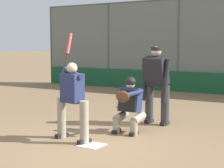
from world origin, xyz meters
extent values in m
plane|color=#846647|center=(0.00, 0.00, 0.00)|extent=(160.00, 160.00, 0.00)
cube|color=white|center=(0.00, 0.00, 0.01)|extent=(0.43, 0.43, 0.01)
cylinder|color=#515651|center=(1.64, -8.65, 1.86)|extent=(0.08, 0.08, 3.71)
cylinder|color=#515651|center=(4.92, -8.65, 1.86)|extent=(0.08, 0.08, 3.71)
cylinder|color=#515651|center=(8.20, -8.65, 1.86)|extent=(0.08, 0.08, 3.71)
cube|color=slate|center=(0.00, -8.65, 1.86)|extent=(16.40, 0.01, 3.71)
cube|color=#19512D|center=(0.00, -8.55, 0.40)|extent=(16.08, 0.18, 0.79)
cylinder|color=gray|center=(0.19, -0.03, 0.41)|extent=(0.17, 0.17, 0.82)
cube|color=black|center=(0.19, -0.03, 0.04)|extent=(0.17, 0.30, 0.08)
cylinder|color=gray|center=(0.85, -0.19, 0.41)|extent=(0.17, 0.17, 0.82)
cube|color=black|center=(0.85, -0.19, 0.04)|extent=(0.17, 0.30, 0.08)
cube|color=navy|center=(0.52, -0.11, 1.03)|extent=(0.49, 0.35, 0.56)
sphere|color=tan|center=(0.52, -0.11, 1.42)|extent=(0.21, 0.21, 0.21)
cylinder|color=navy|center=(0.52, -0.14, 1.32)|extent=(0.57, 0.27, 0.21)
cylinder|color=navy|center=(0.78, -0.20, 1.32)|extent=(0.10, 0.14, 0.16)
sphere|color=black|center=(0.78, -0.23, 1.38)|extent=(0.04, 0.04, 0.04)
cylinder|color=black|center=(0.81, -0.31, 1.53)|extent=(0.10, 0.21, 0.31)
cylinder|color=maroon|center=(0.89, -0.52, 1.88)|extent=(0.17, 0.32, 0.44)
cylinder|color=gray|center=(-0.31, -1.09, 0.15)|extent=(0.15, 0.15, 0.31)
cylinder|color=gray|center=(-0.31, -1.29, 0.33)|extent=(0.19, 0.47, 0.24)
cube|color=black|center=(-0.31, -1.09, 0.04)|extent=(0.11, 0.26, 0.08)
cylinder|color=gray|center=(0.09, -1.08, 0.15)|extent=(0.15, 0.15, 0.31)
cylinder|color=gray|center=(0.10, -1.28, 0.33)|extent=(0.19, 0.47, 0.24)
cube|color=black|center=(0.09, -1.08, 0.04)|extent=(0.11, 0.26, 0.08)
cube|color=navy|center=(-0.10, -1.33, 0.69)|extent=(0.45, 0.37, 0.55)
cube|color=black|center=(-0.11, -1.18, 0.69)|extent=(0.40, 0.15, 0.46)
sphere|color=beige|center=(-0.10, -1.33, 1.04)|extent=(0.20, 0.20, 0.20)
sphere|color=black|center=(-0.10, -1.33, 1.08)|extent=(0.23, 0.23, 0.23)
cylinder|color=navy|center=(-0.28, -1.09, 0.86)|extent=(0.28, 0.53, 0.16)
ellipsoid|color=#56331E|center=(-0.18, -0.85, 0.83)|extent=(0.30, 0.11, 0.24)
cylinder|color=beige|center=(0.16, -1.32, 0.72)|extent=(0.10, 0.31, 0.44)
cylinder|color=#333333|center=(-0.47, -2.36, 0.47)|extent=(0.19, 0.19, 0.93)
cube|color=black|center=(-0.47, -2.36, 0.04)|extent=(0.14, 0.29, 0.08)
cylinder|color=#333333|center=(-0.04, -2.40, 0.47)|extent=(0.19, 0.19, 0.93)
cube|color=black|center=(-0.04, -2.40, 0.04)|extent=(0.14, 0.29, 0.08)
cube|color=black|center=(-0.25, -2.31, 1.26)|extent=(0.55, 0.49, 0.71)
sphere|color=tan|center=(-0.25, -2.31, 1.71)|extent=(0.23, 0.23, 0.23)
cylinder|color=black|center=(-0.25, -2.31, 1.77)|extent=(0.24, 0.24, 0.08)
cylinder|color=black|center=(-0.53, -2.22, 1.04)|extent=(0.18, 0.26, 0.99)
cylinder|color=black|center=(0.05, -2.28, 1.04)|extent=(0.14, 0.25, 0.99)
sphere|color=black|center=(4.94, -6.10, 0.03)|extent=(0.04, 0.04, 0.04)
cylinder|color=black|center=(4.86, -5.96, 0.03)|extent=(0.18, 0.30, 0.03)
cylinder|color=#334789|center=(4.68, -5.61, 0.03)|extent=(0.27, 0.43, 0.07)
camera|label=1|loc=(-3.80, 5.62, 1.86)|focal=60.00mm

